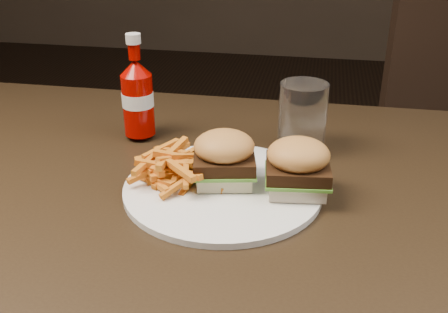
% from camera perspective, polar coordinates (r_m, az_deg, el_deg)
% --- Properties ---
extents(dining_table, '(1.20, 0.80, 0.04)m').
position_cam_1_polar(dining_table, '(0.75, -2.25, -5.39)').
color(dining_table, black).
rests_on(dining_table, ground).
extents(chair_far, '(0.59, 0.59, 0.05)m').
position_cam_1_polar(chair_far, '(1.68, 20.28, 0.20)').
color(chair_far, black).
rests_on(chair_far, ground).
extents(plate, '(0.28, 0.28, 0.01)m').
position_cam_1_polar(plate, '(0.74, -0.14, -3.46)').
color(plate, white).
rests_on(plate, dining_table).
extents(sandwich_half_a, '(0.09, 0.08, 0.02)m').
position_cam_1_polar(sandwich_half_a, '(0.74, 0.02, -1.99)').
color(sandwich_half_a, beige).
rests_on(sandwich_half_a, plate).
extents(sandwich_half_b, '(0.08, 0.08, 0.02)m').
position_cam_1_polar(sandwich_half_b, '(0.73, 7.90, -2.95)').
color(sandwich_half_b, beige).
rests_on(sandwich_half_b, plate).
extents(fries_pile, '(0.13, 0.13, 0.05)m').
position_cam_1_polar(fries_pile, '(0.75, -5.23, -0.77)').
color(fries_pile, '#C26326').
rests_on(fries_pile, plate).
extents(ketchup_bottle, '(0.06, 0.06, 0.10)m').
position_cam_1_polar(ketchup_bottle, '(0.90, -9.32, 5.57)').
color(ketchup_bottle, '#950400').
rests_on(ketchup_bottle, dining_table).
extents(tumbler, '(0.09, 0.09, 0.12)m').
position_cam_1_polar(tumbler, '(0.85, 8.52, 3.99)').
color(tumbler, white).
rests_on(tumbler, dining_table).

